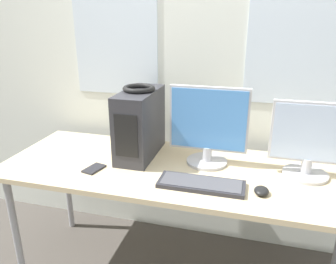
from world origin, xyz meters
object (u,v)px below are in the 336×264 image
(mouse, at_px, (261,191))
(cell_phone, at_px, (94,169))
(monitor_right_near, at_px, (310,141))
(keyboard, at_px, (201,184))
(headphones, at_px, (139,88))
(pc_tower, at_px, (140,124))
(monitor_main, at_px, (208,127))

(mouse, height_order, cell_phone, mouse)
(monitor_right_near, xyz_separation_m, mouse, (-0.22, -0.25, -0.17))
(keyboard, relative_size, cell_phone, 3.08)
(headphones, height_order, cell_phone, headphones)
(pc_tower, distance_m, cell_phone, 0.36)
(monitor_right_near, height_order, cell_phone, monitor_right_near)
(pc_tower, distance_m, mouse, 0.76)
(pc_tower, xyz_separation_m, monitor_main, (0.39, -0.01, 0.02))
(headphones, distance_m, cell_phone, 0.50)
(headphones, xyz_separation_m, cell_phone, (-0.17, -0.25, -0.39))
(monitor_right_near, xyz_separation_m, keyboard, (-0.49, -0.25, -0.18))
(monitor_right_near, relative_size, keyboard, 0.94)
(pc_tower, bearing_deg, headphones, 90.00)
(monitor_right_near, bearing_deg, pc_tower, 177.98)
(headphones, relative_size, mouse, 2.12)
(mouse, bearing_deg, monitor_main, 137.72)
(monitor_main, distance_m, keyboard, 0.33)
(monitor_right_near, relative_size, cell_phone, 2.88)
(mouse, bearing_deg, keyboard, -179.95)
(headphones, bearing_deg, monitor_right_near, -2.07)
(mouse, bearing_deg, pc_tower, 157.89)
(headphones, relative_size, keyboard, 0.43)
(monitor_main, xyz_separation_m, keyboard, (0.01, -0.27, -0.20))
(pc_tower, xyz_separation_m, mouse, (0.68, -0.28, -0.17))
(monitor_right_near, distance_m, keyboard, 0.58)
(pc_tower, distance_m, monitor_main, 0.39)
(keyboard, height_order, mouse, mouse)
(monitor_right_near, bearing_deg, mouse, -131.18)
(pc_tower, bearing_deg, mouse, -22.11)
(keyboard, xyz_separation_m, mouse, (0.28, 0.00, 0.00))
(pc_tower, bearing_deg, cell_phone, -124.63)
(monitor_main, bearing_deg, monitor_right_near, -2.22)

